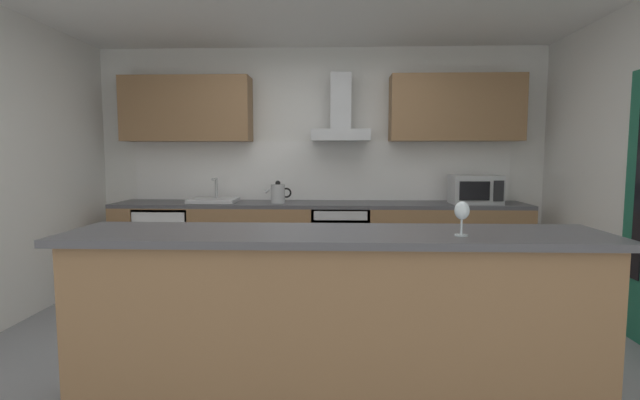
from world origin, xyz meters
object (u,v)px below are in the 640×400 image
object	(u,v)px
wine_glass	(462,212)
sink	(214,200)
microwave	(475,190)
kettle	(278,193)
range_hood	(341,120)
oven	(340,244)
refrigerator	(169,246)

from	to	relation	value
wine_glass	sink	bearing A→B (deg)	127.23
microwave	kettle	size ratio (longest dim) A/B	1.73
microwave	wine_glass	bearing A→B (deg)	-107.47
microwave	kettle	bearing A→B (deg)	-179.84
sink	microwave	bearing A→B (deg)	-0.80
sink	range_hood	xyz separation A→B (m)	(1.37, 0.12, 0.86)
sink	oven	bearing A→B (deg)	-0.46
kettle	wine_glass	world-z (taller)	wine_glass
range_hood	wine_glass	size ratio (longest dim) A/B	4.05
range_hood	refrigerator	bearing A→B (deg)	-175.96
refrigerator	wine_glass	size ratio (longest dim) A/B	4.78
refrigerator	kettle	distance (m)	1.34
range_hood	kettle	bearing A→B (deg)	-166.19
microwave	wine_glass	xyz separation A→B (m)	(-0.81, -2.56, 0.07)
sink	kettle	distance (m)	0.71
refrigerator	microwave	xyz separation A→B (m)	(3.28, -0.03, 0.62)
kettle	oven	bearing A→B (deg)	2.91
kettle	range_hood	size ratio (longest dim) A/B	0.40
oven	refrigerator	xyz separation A→B (m)	(-1.87, -0.00, -0.03)
oven	kettle	xyz separation A→B (m)	(-0.66, -0.03, 0.55)
microwave	sink	bearing A→B (deg)	179.20
oven	microwave	size ratio (longest dim) A/B	1.60
oven	kettle	distance (m)	0.86
kettle	refrigerator	bearing A→B (deg)	178.53
oven	wine_glass	xyz separation A→B (m)	(0.60, -2.59, 0.66)
kettle	wine_glass	xyz separation A→B (m)	(1.27, -2.55, 0.12)
oven	wine_glass	size ratio (longest dim) A/B	4.50
sink	wine_glass	distance (m)	3.27
oven	refrigerator	bearing A→B (deg)	-179.92
microwave	wine_glass	size ratio (longest dim) A/B	2.81
refrigerator	microwave	bearing A→B (deg)	-0.44
wine_glass	oven	bearing A→B (deg)	103.15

